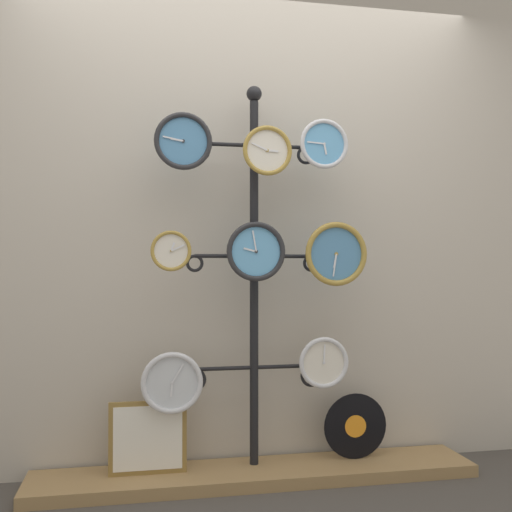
{
  "coord_description": "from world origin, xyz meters",
  "views": [
    {
      "loc": [
        -0.58,
        -2.57,
        1.06
      ],
      "look_at": [
        0.0,
        0.36,
        1.11
      ],
      "focal_mm": 42.0,
      "sensor_mm": 36.0,
      "label": 1
    }
  ],
  "objects_px": {
    "display_stand": "(254,338)",
    "clock_top_right": "(324,144)",
    "clock_middle_left": "(171,251)",
    "vinyl_record": "(355,426)",
    "clock_middle_center": "(256,252)",
    "clock_top_left": "(183,141)",
    "picture_frame": "(148,438)",
    "clock_middle_right": "(336,254)",
    "clock_bottom_left": "(172,383)",
    "clock_bottom_right": "(324,363)",
    "clock_top_center": "(267,151)"
  },
  "relations": [
    {
      "from": "clock_top_center",
      "to": "clock_middle_left",
      "type": "relative_size",
      "value": 1.28
    },
    {
      "from": "clock_top_center",
      "to": "clock_bottom_left",
      "type": "xyz_separation_m",
      "value": [
        -0.46,
        0.02,
        -1.13
      ]
    },
    {
      "from": "vinyl_record",
      "to": "clock_top_left",
      "type": "bearing_deg",
      "value": -175.3
    },
    {
      "from": "clock_middle_right",
      "to": "clock_bottom_right",
      "type": "relative_size",
      "value": 1.25
    },
    {
      "from": "display_stand",
      "to": "clock_top_right",
      "type": "relative_size",
      "value": 7.82
    },
    {
      "from": "clock_bottom_left",
      "to": "clock_top_right",
      "type": "bearing_deg",
      "value": -0.82
    },
    {
      "from": "clock_middle_left",
      "to": "clock_middle_center",
      "type": "bearing_deg",
      "value": -0.88
    },
    {
      "from": "clock_middle_left",
      "to": "clock_top_right",
      "type": "bearing_deg",
      "value": 0.53
    },
    {
      "from": "clock_top_center",
      "to": "picture_frame",
      "type": "bearing_deg",
      "value": 174.61
    },
    {
      "from": "clock_top_left",
      "to": "clock_middle_left",
      "type": "height_order",
      "value": "clock_top_left"
    },
    {
      "from": "clock_bottom_left",
      "to": "clock_top_left",
      "type": "bearing_deg",
      "value": -17.28
    },
    {
      "from": "clock_top_left",
      "to": "picture_frame",
      "type": "relative_size",
      "value": 0.76
    },
    {
      "from": "clock_top_right",
      "to": "clock_middle_center",
      "type": "distance_m",
      "value": 0.65
    },
    {
      "from": "clock_middle_left",
      "to": "clock_bottom_left",
      "type": "bearing_deg",
      "value": 68.52
    },
    {
      "from": "clock_middle_right",
      "to": "clock_middle_center",
      "type": "bearing_deg",
      "value": 179.32
    },
    {
      "from": "clock_middle_right",
      "to": "clock_bottom_right",
      "type": "bearing_deg",
      "value": 163.69
    },
    {
      "from": "display_stand",
      "to": "picture_frame",
      "type": "bearing_deg",
      "value": -174.9
    },
    {
      "from": "clock_middle_right",
      "to": "clock_top_center",
      "type": "bearing_deg",
      "value": 178.15
    },
    {
      "from": "clock_middle_right",
      "to": "clock_bottom_left",
      "type": "height_order",
      "value": "clock_middle_right"
    },
    {
      "from": "clock_middle_center",
      "to": "vinyl_record",
      "type": "relative_size",
      "value": 0.87
    },
    {
      "from": "vinyl_record",
      "to": "picture_frame",
      "type": "xyz_separation_m",
      "value": [
        -1.06,
        -0.02,
        0.01
      ]
    },
    {
      "from": "clock_top_right",
      "to": "clock_bottom_left",
      "type": "relative_size",
      "value": 0.85
    },
    {
      "from": "vinyl_record",
      "to": "clock_top_right",
      "type": "bearing_deg",
      "value": -159.98
    },
    {
      "from": "clock_top_right",
      "to": "vinyl_record",
      "type": "relative_size",
      "value": 0.75
    },
    {
      "from": "clock_bottom_left",
      "to": "picture_frame",
      "type": "xyz_separation_m",
      "value": [
        -0.11,
        0.04,
        -0.27
      ]
    },
    {
      "from": "clock_top_left",
      "to": "picture_frame",
      "type": "distance_m",
      "value": 1.43
    },
    {
      "from": "clock_bottom_right",
      "to": "clock_top_left",
      "type": "bearing_deg",
      "value": -179.67
    },
    {
      "from": "clock_top_left",
      "to": "clock_top_center",
      "type": "distance_m",
      "value": 0.41
    },
    {
      "from": "clock_middle_center",
      "to": "clock_bottom_right",
      "type": "bearing_deg",
      "value": 2.12
    },
    {
      "from": "clock_middle_right",
      "to": "picture_frame",
      "type": "height_order",
      "value": "clock_middle_right"
    },
    {
      "from": "clock_top_left",
      "to": "clock_bottom_left",
      "type": "relative_size",
      "value": 0.94
    },
    {
      "from": "clock_top_left",
      "to": "clock_middle_right",
      "type": "height_order",
      "value": "clock_top_left"
    },
    {
      "from": "clock_top_right",
      "to": "picture_frame",
      "type": "bearing_deg",
      "value": 176.89
    },
    {
      "from": "vinyl_record",
      "to": "clock_middle_center",
      "type": "bearing_deg",
      "value": -171.34
    },
    {
      "from": "clock_top_left",
      "to": "clock_bottom_right",
      "type": "xyz_separation_m",
      "value": [
        0.7,
        0.0,
        -1.08
      ]
    },
    {
      "from": "clock_top_left",
      "to": "clock_bottom_right",
      "type": "distance_m",
      "value": 1.29
    },
    {
      "from": "clock_top_left",
      "to": "clock_bottom_left",
      "type": "height_order",
      "value": "clock_top_left"
    },
    {
      "from": "clock_middle_left",
      "to": "vinyl_record",
      "type": "bearing_deg",
      "value": 4.56
    },
    {
      "from": "clock_middle_left",
      "to": "clock_middle_center",
      "type": "height_order",
      "value": "clock_middle_center"
    },
    {
      "from": "clock_top_right",
      "to": "clock_middle_left",
      "type": "xyz_separation_m",
      "value": [
        -0.76,
        -0.01,
        -0.54
      ]
    },
    {
      "from": "clock_middle_center",
      "to": "vinyl_record",
      "type": "height_order",
      "value": "clock_middle_center"
    },
    {
      "from": "clock_bottom_right",
      "to": "clock_middle_center",
      "type": "bearing_deg",
      "value": -177.88
    },
    {
      "from": "clock_top_right",
      "to": "clock_middle_right",
      "type": "height_order",
      "value": "clock_top_right"
    },
    {
      "from": "picture_frame",
      "to": "vinyl_record",
      "type": "bearing_deg",
      "value": 1.18
    },
    {
      "from": "clock_top_left",
      "to": "clock_top_right",
      "type": "xyz_separation_m",
      "value": [
        0.71,
        0.0,
        0.02
      ]
    },
    {
      "from": "clock_top_center",
      "to": "clock_top_right",
      "type": "relative_size",
      "value": 0.98
    },
    {
      "from": "clock_top_right",
      "to": "clock_bottom_left",
      "type": "distance_m",
      "value": 1.4
    },
    {
      "from": "clock_middle_left",
      "to": "clock_middle_right",
      "type": "xyz_separation_m",
      "value": [
        0.82,
        -0.01,
        -0.01
      ]
    },
    {
      "from": "clock_middle_left",
      "to": "picture_frame",
      "type": "distance_m",
      "value": 0.9
    },
    {
      "from": "display_stand",
      "to": "clock_middle_center",
      "type": "xyz_separation_m",
      "value": [
        -0.01,
        -0.11,
        0.43
      ]
    }
  ]
}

